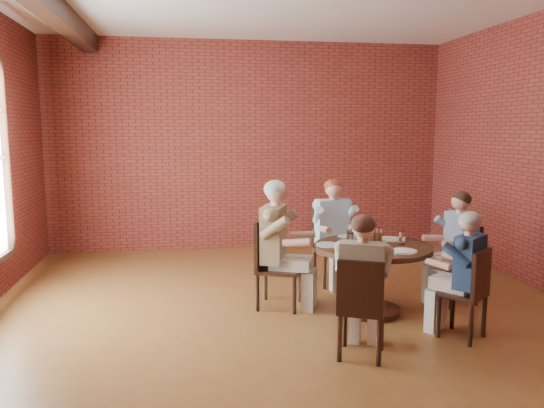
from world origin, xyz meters
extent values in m
plane|color=brown|center=(0.00, 0.00, 0.00)|extent=(7.00, 7.00, 0.00)
plane|color=maroon|center=(0.00, 3.50, 1.70)|extent=(7.00, 0.00, 7.00)
plane|color=maroon|center=(0.00, -3.50, 1.70)|extent=(7.00, 0.00, 7.00)
cube|color=black|center=(-3.17, 1.44, 1.65)|extent=(0.10, 0.08, 2.20)
cylinder|color=black|center=(0.90, 0.03, 0.03)|extent=(0.62, 0.62, 0.06)
cylinder|color=black|center=(0.90, 0.03, 0.35)|extent=(0.18, 0.18, 0.64)
cylinder|color=#402917|center=(0.90, 0.03, 0.72)|extent=(1.24, 1.24, 0.05)
cube|color=black|center=(1.95, 0.21, 0.43)|extent=(0.46, 0.46, 0.04)
cube|color=black|center=(2.13, 0.24, 0.68)|extent=(0.11, 0.40, 0.46)
cylinder|color=black|center=(1.75, 0.35, 0.21)|extent=(0.04, 0.04, 0.41)
cylinder|color=black|center=(1.81, 0.02, 0.21)|extent=(0.04, 0.04, 0.41)
cylinder|color=black|center=(2.09, 0.41, 0.21)|extent=(0.04, 0.04, 0.41)
cylinder|color=black|center=(2.15, 0.08, 0.21)|extent=(0.04, 0.04, 0.41)
cube|color=black|center=(0.79, 1.16, 0.43)|extent=(0.47, 0.47, 0.04)
cube|color=black|center=(0.77, 1.35, 0.70)|extent=(0.43, 0.08, 0.49)
cylinder|color=black|center=(0.62, 0.96, 0.21)|extent=(0.04, 0.04, 0.41)
cylinder|color=black|center=(0.99, 0.99, 0.21)|extent=(0.04, 0.04, 0.41)
cylinder|color=black|center=(0.58, 1.33, 0.21)|extent=(0.04, 0.04, 0.41)
cylinder|color=black|center=(0.95, 1.36, 0.21)|extent=(0.04, 0.04, 0.41)
cube|color=black|center=(-0.05, 0.40, 0.43)|extent=(0.61, 0.61, 0.04)
cube|color=black|center=(-0.25, 0.48, 0.72)|extent=(0.21, 0.45, 0.53)
cylinder|color=black|center=(0.07, 0.14, 0.21)|extent=(0.04, 0.04, 0.41)
cylinder|color=black|center=(0.22, 0.52, 0.21)|extent=(0.04, 0.04, 0.41)
cylinder|color=black|center=(-0.31, 0.29, 0.21)|extent=(0.04, 0.04, 0.41)
cylinder|color=black|center=(-0.16, 0.67, 0.21)|extent=(0.04, 0.04, 0.41)
cube|color=black|center=(0.43, -1.00, 0.43)|extent=(0.52, 0.52, 0.04)
cube|color=black|center=(0.36, -1.16, 0.67)|extent=(0.37, 0.20, 0.45)
cylinder|color=black|center=(0.65, -0.92, 0.21)|extent=(0.04, 0.04, 0.41)
cylinder|color=black|center=(0.35, -0.78, 0.21)|extent=(0.04, 0.04, 0.41)
cylinder|color=black|center=(0.51, -1.22, 0.21)|extent=(0.04, 0.04, 0.41)
cylinder|color=black|center=(0.21, -1.09, 0.21)|extent=(0.04, 0.04, 0.41)
cube|color=black|center=(1.51, -0.75, 0.43)|extent=(0.52, 0.52, 0.04)
cube|color=black|center=(1.61, -0.88, 0.66)|extent=(0.32, 0.26, 0.42)
cylinder|color=black|center=(1.54, -0.53, 0.21)|extent=(0.04, 0.04, 0.41)
cylinder|color=black|center=(1.29, -0.72, 0.21)|extent=(0.04, 0.04, 0.41)
cylinder|color=black|center=(1.73, -0.78, 0.21)|extent=(0.04, 0.04, 0.41)
cylinder|color=black|center=(1.48, -0.97, 0.21)|extent=(0.04, 0.04, 0.41)
cylinder|color=white|center=(1.19, 0.27, 0.76)|extent=(0.26, 0.26, 0.01)
cylinder|color=white|center=(0.77, 0.46, 0.76)|extent=(0.26, 0.26, 0.01)
cylinder|color=white|center=(0.42, 0.09, 0.76)|extent=(0.26, 0.26, 0.01)
cylinder|color=white|center=(1.10, -0.31, 0.76)|extent=(0.26, 0.26, 0.01)
cylinder|color=white|center=(1.22, 0.02, 0.82)|extent=(0.07, 0.07, 0.14)
cylinder|color=white|center=(1.04, 0.24, 0.82)|extent=(0.07, 0.07, 0.14)
cylinder|color=white|center=(0.75, 0.26, 0.82)|extent=(0.07, 0.07, 0.14)
cylinder|color=white|center=(0.68, 0.16, 0.82)|extent=(0.07, 0.07, 0.14)
cylinder|color=white|center=(0.64, 0.01, 0.82)|extent=(0.07, 0.07, 0.14)
cylinder|color=white|center=(0.69, -0.40, 0.82)|extent=(0.07, 0.07, 0.14)
cube|color=black|center=(1.16, -0.31, 0.75)|extent=(0.07, 0.14, 0.01)
camera|label=1|loc=(-1.05, -5.24, 1.97)|focal=35.00mm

